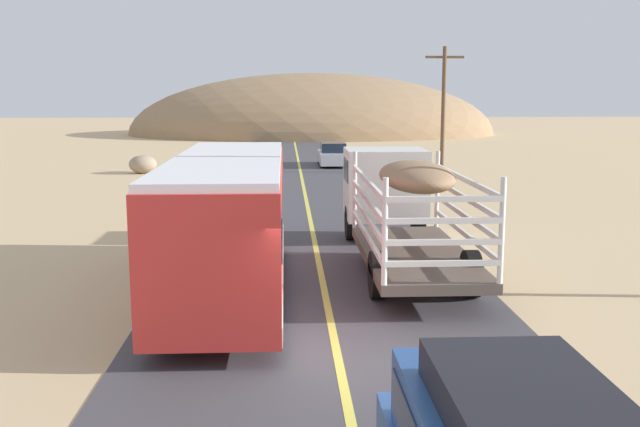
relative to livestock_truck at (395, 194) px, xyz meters
name	(u,v)px	position (x,y,z in m)	size (l,w,h in m)	color
ground_plane	(339,366)	(-2.26, -8.58, -1.79)	(240.00, 240.00, 0.00)	tan
road_surface	(339,365)	(-2.26, -8.58, -1.78)	(8.00, 120.00, 0.02)	#423F44
road_centre_line	(339,364)	(-2.26, -8.58, -1.77)	(0.16, 117.60, 0.00)	#D8CC4C
livestock_truck	(395,194)	(0.00, 0.00, 0.00)	(2.53, 9.70, 3.02)	silver
bus	(229,220)	(-4.51, -3.84, -0.04)	(2.54, 10.00, 3.21)	red
car_far	(333,155)	(-0.10, 25.53, -1.10)	(1.80, 4.40, 1.46)	silver
power_pole_mid	(443,106)	(5.94, 21.01, 2.10)	(2.20, 0.24, 7.23)	brown
boulder_near_shoulder	(143,164)	(-11.42, 21.75, -1.26)	(1.59, 1.40, 1.05)	gray
distant_hill	(312,134)	(-0.11, 60.09, -1.79)	(40.14, 26.19, 13.35)	#957553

